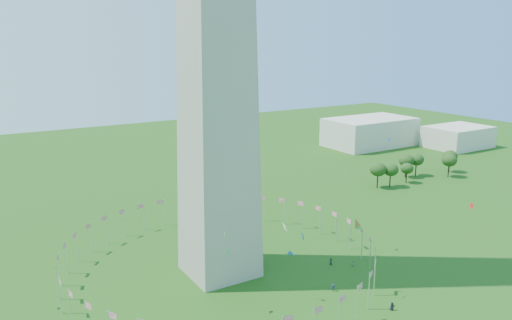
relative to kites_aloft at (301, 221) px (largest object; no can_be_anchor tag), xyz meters
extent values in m
cylinder|color=silver|center=(32.33, 24.90, -16.23)|extent=(0.24, 0.24, 9.00)
cylinder|color=silver|center=(31.72, 31.84, -16.23)|extent=(0.24, 0.24, 9.00)
cylinder|color=silver|center=(29.91, 38.58, -16.23)|extent=(0.24, 0.24, 9.00)
cylinder|color=silver|center=(26.97, 44.90, -16.23)|extent=(0.24, 0.24, 9.00)
cylinder|color=silver|center=(22.97, 50.61, -16.23)|extent=(0.24, 0.24, 9.00)
cylinder|color=silver|center=(18.04, 55.54, -16.23)|extent=(0.24, 0.24, 9.00)
cylinder|color=silver|center=(12.33, 59.54, -16.23)|extent=(0.24, 0.24, 9.00)
cylinder|color=silver|center=(6.01, 62.48, -16.23)|extent=(0.24, 0.24, 9.00)
cylinder|color=silver|center=(-0.73, 64.29, -16.23)|extent=(0.24, 0.24, 9.00)
cylinder|color=silver|center=(-7.67, 64.90, -16.23)|extent=(0.24, 0.24, 9.00)
cylinder|color=silver|center=(-14.62, 64.29, -16.23)|extent=(0.24, 0.24, 9.00)
cylinder|color=silver|center=(-21.36, 62.48, -16.23)|extent=(0.24, 0.24, 9.00)
cylinder|color=silver|center=(-27.67, 59.54, -16.23)|extent=(0.24, 0.24, 9.00)
cylinder|color=silver|center=(-33.39, 55.54, -16.23)|extent=(0.24, 0.24, 9.00)
cylinder|color=silver|center=(-38.32, 50.61, -16.23)|extent=(0.24, 0.24, 9.00)
cylinder|color=silver|center=(-42.32, 44.90, -16.23)|extent=(0.24, 0.24, 9.00)
cylinder|color=silver|center=(-45.26, 38.58, -16.23)|extent=(0.24, 0.24, 9.00)
cylinder|color=silver|center=(-47.07, 31.84, -16.23)|extent=(0.24, 0.24, 9.00)
cylinder|color=silver|center=(-47.67, 24.90, -16.23)|extent=(0.24, 0.24, 9.00)
cylinder|color=silver|center=(-47.07, 17.95, -16.23)|extent=(0.24, 0.24, 9.00)
cylinder|color=silver|center=(-0.73, -14.50, -16.23)|extent=(0.24, 0.24, 9.00)
cylinder|color=silver|center=(6.01, -12.69, -16.23)|extent=(0.24, 0.24, 9.00)
cylinder|color=silver|center=(12.33, -9.74, -16.23)|extent=(0.24, 0.24, 9.00)
cylinder|color=silver|center=(18.04, -5.75, -16.23)|extent=(0.24, 0.24, 9.00)
cylinder|color=silver|center=(22.97, -0.82, -16.23)|extent=(0.24, 0.24, 9.00)
cylinder|color=silver|center=(26.97, 4.90, -16.23)|extent=(0.24, 0.24, 9.00)
cylinder|color=silver|center=(29.91, 11.22, -16.23)|extent=(0.24, 0.24, 9.00)
cylinder|color=silver|center=(31.72, 17.95, -16.23)|extent=(0.24, 0.24, 9.00)
cube|color=beige|center=(142.33, 124.90, -12.73)|extent=(50.00, 30.00, 16.00)
cube|color=beige|center=(182.33, 94.90, -14.73)|extent=(35.00, 25.00, 12.00)
imported|color=black|center=(16.74, -12.89, -19.75)|extent=(1.08, 0.85, 1.97)
imported|color=gray|center=(24.81, 8.84, -19.97)|extent=(0.83, 0.69, 1.53)
imported|color=#242424|center=(20.30, 12.90, -19.80)|extent=(0.91, 1.07, 1.86)
imported|color=#1D2343|center=(11.09, 1.00, -19.79)|extent=(1.33, 1.36, 1.88)
plane|color=blue|center=(-0.49, 2.93, -8.80)|extent=(1.63, 2.48, 2.08)
plane|color=green|center=(-25.02, -11.15, 6.07)|extent=(1.01, 1.27, 1.57)
plane|color=green|center=(-15.33, 5.78, -6.07)|extent=(1.47, 0.11, 1.47)
plane|color=white|center=(-11.84, -10.69, 4.49)|extent=(2.09, 0.76, 1.95)
plane|color=orange|center=(24.29, 21.91, 13.36)|extent=(0.86, 1.14, 1.42)
plane|color=red|center=(32.82, -19.31, 3.34)|extent=(0.67, 1.15, 1.32)
plane|color=green|center=(15.76, -1.92, -4.19)|extent=(1.50, 1.31, 1.40)
plane|color=blue|center=(5.71, 6.59, -7.28)|extent=(1.60, 1.48, 1.88)
plane|color=blue|center=(37.36, 10.55, 12.86)|extent=(1.17, 0.70, 1.02)
plane|color=white|center=(13.17, -4.00, -2.14)|extent=(2.49, 1.34, 2.25)
ellipsoid|color=#29521B|center=(83.90, 59.42, -15.41)|extent=(6.82, 6.82, 10.65)
ellipsoid|color=#29521B|center=(89.38, 57.64, -15.71)|extent=(6.43, 6.43, 10.05)
ellipsoid|color=#29521B|center=(99.97, 58.37, -16.44)|extent=(5.50, 5.50, 8.59)
ellipsoid|color=#29521B|center=(106.46, 64.70, -15.57)|extent=(6.61, 6.61, 10.32)
ellipsoid|color=#29521B|center=(112.62, 64.31, -15.68)|extent=(6.47, 6.47, 10.11)
ellipsoid|color=#29521B|center=(123.54, 55.24, -15.58)|extent=(6.60, 6.60, 10.32)
ellipsoid|color=#29521B|center=(131.06, 60.62, -15.66)|extent=(6.50, 6.50, 10.15)
camera|label=1|loc=(-63.21, -84.06, 39.16)|focal=35.00mm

